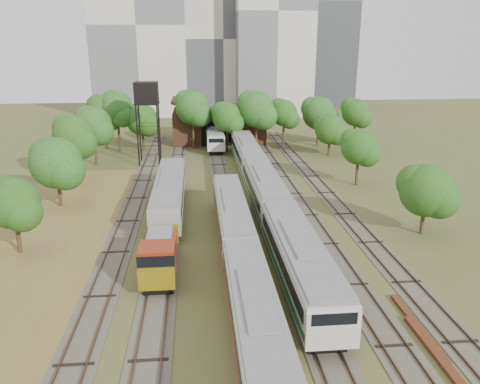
{
  "coord_description": "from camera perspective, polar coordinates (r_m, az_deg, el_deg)",
  "views": [
    {
      "loc": [
        -5.01,
        -26.18,
        16.61
      ],
      "look_at": [
        -0.82,
        18.46,
        2.5
      ],
      "focal_mm": 35.0,
      "sensor_mm": 36.0,
      "label": 1
    }
  ],
  "objects": [
    {
      "name": "tower_left",
      "position": [
        121.95,
        -12.17,
        19.17
      ],
      "size": [
        22.0,
        16.0,
        42.0
      ],
      "primitive_type": "cube",
      "color": "beige",
      "rests_on": "ground"
    },
    {
      "name": "water_tower",
      "position": [
        68.91,
        -11.32,
        11.51
      ],
      "size": [
        3.38,
        3.38,
        11.69
      ],
      "color": "black",
      "rests_on": "ground"
    },
    {
      "name": "railcar_green_set",
      "position": [
        49.75,
        2.97,
        0.34
      ],
      "size": [
        3.03,
        52.08,
        3.74
      ],
      "color": "black",
      "rests_on": "ground"
    },
    {
      "name": "railcar_red_set",
      "position": [
        34.61,
        0.14,
        -7.89
      ],
      "size": [
        2.74,
        34.58,
        3.38
      ],
      "color": "black",
      "rests_on": "ground"
    },
    {
      "name": "ground",
      "position": [
        31.41,
        4.79,
        -14.53
      ],
      "size": [
        240.0,
        240.0,
        0.0
      ],
      "primitive_type": "plane",
      "color": "#475123",
      "rests_on": "ground"
    },
    {
      "name": "rail_pile_near",
      "position": [
        29.39,
        23.28,
        -18.25
      ],
      "size": [
        0.55,
        8.25,
        0.27
      ],
      "primitive_type": "cube",
      "color": "#593019",
      "rests_on": "ground"
    },
    {
      "name": "tree_band_far",
      "position": [
        77.31,
        -0.35,
        9.66
      ],
      "size": [
        43.55,
        8.78,
        9.65
      ],
      "color": "#382616",
      "rests_on": "ground"
    },
    {
      "name": "maintenance_shed",
      "position": [
        85.36,
        -2.63,
        8.22
      ],
      "size": [
        16.45,
        11.55,
        7.58
      ],
      "color": "#342013",
      "rests_on": "ground"
    },
    {
      "name": "tower_right",
      "position": [
        119.93,
        4.03,
        20.96
      ],
      "size": [
        18.0,
        16.0,
        48.0
      ],
      "primitive_type": "cube",
      "color": "beige",
      "rests_on": "ground"
    },
    {
      "name": "shunter_locomotive",
      "position": [
        35.44,
        -9.78,
        -7.91
      ],
      "size": [
        2.54,
        8.1,
        3.32
      ],
      "color": "black",
      "rests_on": "ground"
    },
    {
      "name": "tower_far_right",
      "position": [
        141.68,
        11.05,
        16.11
      ],
      "size": [
        12.0,
        12.0,
        28.0
      ],
      "primitive_type": "cube",
      "color": "#393C40",
      "rests_on": "ground"
    },
    {
      "name": "railcar_rear",
      "position": [
        80.77,
        -3.17,
        6.89
      ],
      "size": [
        2.79,
        16.08,
        3.45
      ],
      "color": "black",
      "rests_on": "ground"
    },
    {
      "name": "tracks",
      "position": [
        53.97,
        -0.49,
        -0.41
      ],
      "size": [
        24.6,
        80.0,
        0.19
      ],
      "color": "#4C473D",
      "rests_on": "ground"
    },
    {
      "name": "tree_band_left",
      "position": [
        62.72,
        -19.19,
        6.33
      ],
      "size": [
        7.05,
        73.68,
        8.92
      ],
      "color": "#382616",
      "rests_on": "ground"
    },
    {
      "name": "dry_grass_patch",
      "position": [
        40.15,
        -23.97,
        -8.56
      ],
      "size": [
        14.0,
        60.0,
        0.04
      ],
      "primitive_type": "cube",
      "color": "brown",
      "rests_on": "ground"
    },
    {
      "name": "tower_centre",
      "position": [
        126.38,
        -2.3,
        18.09
      ],
      "size": [
        20.0,
        18.0,
        36.0
      ],
      "primitive_type": "cube",
      "color": "beige",
      "rests_on": "ground"
    },
    {
      "name": "tree_band_right",
      "position": [
        58.9,
        14.95,
        4.81
      ],
      "size": [
        5.57,
        36.96,
        6.92
      ],
      "color": "#382616",
      "rests_on": "ground"
    },
    {
      "name": "rail_pile_far",
      "position": [
        31.83,
        20.82,
        -15.02
      ],
      "size": [
        0.45,
        7.2,
        0.23
      ],
      "primitive_type": "cube",
      "color": "#593019",
      "rests_on": "ground"
    },
    {
      "name": "old_grey_coach",
      "position": [
        49.11,
        -8.61,
        -0.08
      ],
      "size": [
        2.91,
        18.0,
        3.6
      ],
      "color": "black",
      "rests_on": "ground"
    }
  ]
}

